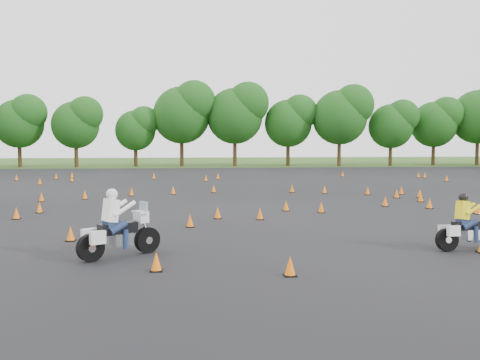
{
  "coord_description": "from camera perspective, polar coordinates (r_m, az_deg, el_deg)",
  "views": [
    {
      "loc": [
        -2.37,
        -21.91,
        3.21
      ],
      "look_at": [
        0.0,
        4.0,
        1.2
      ],
      "focal_mm": 40.0,
      "sensor_mm": 36.0,
      "label": 1
    }
  ],
  "objects": [
    {
      "name": "ground",
      "position": [
        22.27,
        0.94,
        -3.87
      ],
      "size": [
        140.0,
        140.0,
        0.0
      ],
      "primitive_type": "plane",
      "color": "#2D5119",
      "rests_on": "ground"
    },
    {
      "name": "asphalt_pad",
      "position": [
        28.19,
        -0.37,
        -2.11
      ],
      "size": [
        62.0,
        62.0,
        0.0
      ],
      "primitive_type": "plane",
      "color": "black",
      "rests_on": "ground"
    },
    {
      "name": "treeline",
      "position": [
        57.44,
        -0.2,
        5.83
      ],
      "size": [
        86.96,
        32.42,
        10.92
      ],
      "color": "#194814",
      "rests_on": "ground"
    },
    {
      "name": "traffic_cones",
      "position": [
        27.76,
        0.24,
        -1.74
      ],
      "size": [
        36.13,
        33.24,
        0.45
      ],
      "color": "orange",
      "rests_on": "asphalt_pad"
    },
    {
      "name": "rider_yellow",
      "position": [
        16.75,
        23.52,
        -4.11
      ],
      "size": [
        2.2,
        0.86,
        1.66
      ],
      "primitive_type": null,
      "rotation": [
        0.0,
        0.0,
        0.09
      ],
      "color": "yellow",
      "rests_on": "ground"
    },
    {
      "name": "rider_white",
      "position": [
        14.86,
        -12.72,
        -4.47
      ],
      "size": [
        2.41,
        2.02,
        1.88
      ],
      "primitive_type": null,
      "rotation": [
        0.0,
        0.0,
        0.62
      ],
      "color": "white",
      "rests_on": "ground"
    }
  ]
}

